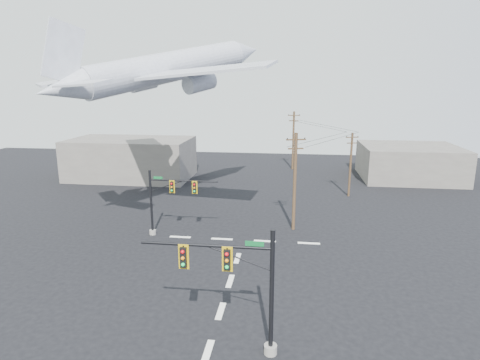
# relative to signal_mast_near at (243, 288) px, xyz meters

# --- Properties ---
(ground) EXTENTS (120.00, 120.00, 0.00)m
(ground) POSITION_rel_signal_mast_near_xyz_m (-1.87, 3.77, -3.80)
(ground) COLOR black
(ground) RESTS_ON ground
(lane_markings) EXTENTS (14.00, 21.20, 0.01)m
(lane_markings) POSITION_rel_signal_mast_near_xyz_m (-1.87, 9.10, -3.79)
(lane_markings) COLOR white
(lane_markings) RESTS_ON ground
(signal_mast_near) EXTENTS (7.20, 0.77, 7.03)m
(signal_mast_near) POSITION_rel_signal_mast_near_xyz_m (0.00, 0.00, 0.00)
(signal_mast_near) COLOR gray
(signal_mast_near) RESTS_ON ground
(signal_mast_far) EXTENTS (6.73, 0.69, 6.30)m
(signal_mast_far) POSITION_rel_signal_mast_near_xyz_m (-9.25, 16.06, -0.38)
(signal_mast_far) COLOR gray
(signal_mast_far) RESTS_ON ground
(utility_pole_a) EXTENTS (1.87, 0.68, 9.60)m
(utility_pole_a) POSITION_rel_signal_mast_near_xyz_m (2.72, 19.22, 1.23)
(utility_pole_a) COLOR #4C3420
(utility_pole_a) RESTS_ON ground
(utility_pole_b) EXTENTS (1.62, 0.52, 8.16)m
(utility_pole_b) POSITION_rel_signal_mast_near_xyz_m (9.80, 32.35, 0.47)
(utility_pole_b) COLOR #4C3420
(utility_pole_b) RESTS_ON ground
(utility_pole_c) EXTENTS (1.98, 0.33, 9.69)m
(utility_pole_c) POSITION_rel_signal_mast_near_xyz_m (2.60, 48.24, 1.27)
(utility_pole_c) COLOR #4C3420
(utility_pole_c) RESTS_ON ground
(power_lines) EXTENTS (8.84, 29.04, 0.06)m
(power_lines) POSITION_rel_signal_mast_near_xyz_m (6.22, 33.61, 4.46)
(power_lines) COLOR black
(airliner) EXTENTS (21.41, 23.56, 7.47)m
(airliner) POSITION_rel_signal_mast_near_xyz_m (-9.77, 20.82, 11.81)
(airliner) COLOR silver
(building_left) EXTENTS (18.00, 10.00, 6.00)m
(building_left) POSITION_rel_signal_mast_near_xyz_m (-21.87, 38.77, -0.80)
(building_left) COLOR slate
(building_left) RESTS_ON ground
(building_right) EXTENTS (14.00, 12.00, 5.00)m
(building_right) POSITION_rel_signal_mast_near_xyz_m (20.13, 43.77, -1.30)
(building_right) COLOR slate
(building_right) RESTS_ON ground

